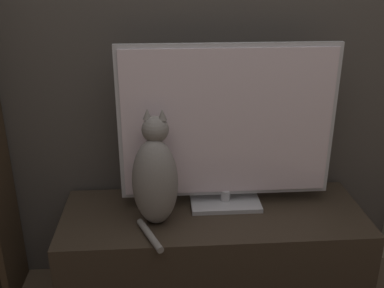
% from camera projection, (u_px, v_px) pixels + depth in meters
% --- Properties ---
extents(wall_back, '(4.80, 0.05, 2.60)m').
position_uv_depth(wall_back, '(209.00, 10.00, 1.94)').
color(wall_back, '#47423D').
rests_on(wall_back, ground_plane).
extents(tv_stand, '(1.33, 0.49, 0.47)m').
position_uv_depth(tv_stand, '(213.00, 256.00, 2.07)').
color(tv_stand, '#33281E').
rests_on(tv_stand, ground_plane).
extents(tv, '(0.93, 0.19, 0.73)m').
position_uv_depth(tv, '(227.00, 128.00, 1.92)').
color(tv, '#B7B7BC').
rests_on(tv, tv_stand).
extents(cat, '(0.22, 0.33, 0.49)m').
position_uv_depth(cat, '(155.00, 178.00, 1.84)').
color(cat, gray).
rests_on(cat, tv_stand).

